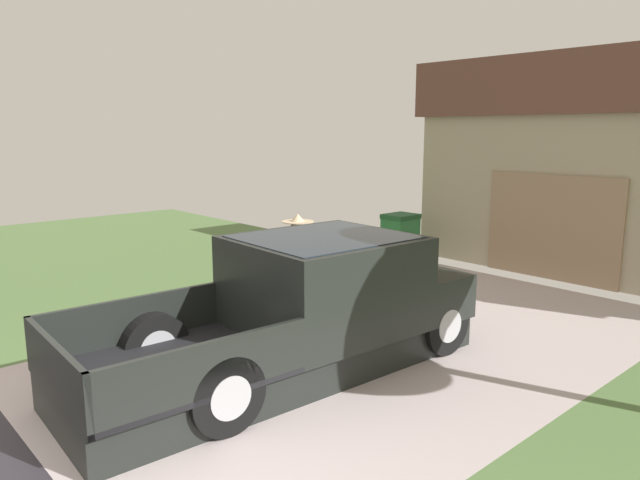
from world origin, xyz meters
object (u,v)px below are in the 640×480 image
pickup_truck (311,308)px  handbag (281,316)px  wheeled_trash_bin (400,236)px  person_with_hat (298,262)px

pickup_truck → handbag: size_ratio=12.62×
pickup_truck → handbag: pickup_truck is taller
handbag → wheeled_trash_bin: bearing=109.4°
person_with_hat → wheeled_trash_bin: 4.66m
wheeled_trash_bin → handbag: bearing=-70.6°
pickup_truck → handbag: 1.66m
pickup_truck → person_with_hat: (-1.38, 0.95, 0.20)m
person_with_hat → wheeled_trash_bin: bearing=119.3°
person_with_hat → handbag: person_with_hat is taller
wheeled_trash_bin → person_with_hat: bearing=-69.0°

